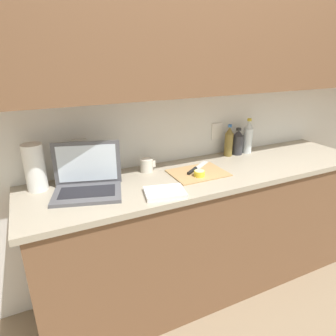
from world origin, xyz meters
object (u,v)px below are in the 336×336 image
laptop (87,181)px  measuring_cup (147,165)px  lemon_half_cut (199,173)px  bottle_green_soda (248,137)px  cutting_board (198,173)px  paper_towel_roll (35,167)px  bottle_oil_tall (238,142)px  knife (195,169)px  bottle_water_clear (229,142)px

laptop → measuring_cup: bearing=34.6°
lemon_half_cut → measuring_cup: bearing=138.3°
lemon_half_cut → laptop: bearing=171.8°
laptop → bottle_green_soda: size_ratio=1.60×
lemon_half_cut → bottle_green_soda: bearing=24.4°
bottle_green_soda → laptop: bearing=-172.3°
cutting_board → paper_towel_roll: paper_towel_roll is taller
lemon_half_cut → bottle_oil_tall: size_ratio=0.33×
cutting_board → lemon_half_cut: (-0.02, -0.06, 0.02)m
laptop → bottle_oil_tall: 1.18m
bottle_oil_tall → measuring_cup: bottle_oil_tall is taller
measuring_cup → knife: bearing=-26.1°
bottle_green_soda → cutting_board: bearing=-159.8°
lemon_half_cut → measuring_cup: size_ratio=0.66×
laptop → knife: (0.69, -0.00, -0.05)m
laptop → bottle_green_soda: bearing=23.9°
bottle_water_clear → bottle_oil_tall: bearing=-0.0°
laptop → knife: laptop is taller
bottle_water_clear → measuring_cup: bottle_water_clear is taller
knife → cutting_board: bearing=-118.5°
lemon_half_cut → bottle_green_soda: bottle_green_soda is taller
cutting_board → lemon_half_cut: bearing=-112.6°
knife → lemon_half_cut: 0.10m
knife → lemon_half_cut: (-0.02, -0.09, 0.01)m
knife → bottle_water_clear: size_ratio=1.04×
cutting_board → knife: (-0.00, 0.04, 0.01)m
laptop → cutting_board: laptop is taller
knife → bottle_water_clear: (0.39, 0.17, 0.09)m
laptop → bottle_water_clear: size_ratio=1.79×
laptop → cutting_board: size_ratio=1.21×
cutting_board → bottle_green_soda: bearing=20.2°
laptop → paper_towel_roll: size_ratio=1.59×
bottle_oil_tall → knife: bearing=-160.0°
knife → bottle_oil_tall: bottle_oil_tall is taller
bottle_water_clear → measuring_cup: size_ratio=2.33×
paper_towel_roll → measuring_cup: bearing=-1.1°
cutting_board → paper_towel_roll: (-0.95, 0.19, 0.13)m
paper_towel_roll → bottle_water_clear: bearing=1.0°
bottle_green_soda → bottle_water_clear: size_ratio=1.12×
bottle_green_soda → bottle_oil_tall: size_ratio=1.31×
laptop → paper_towel_roll: laptop is taller
paper_towel_roll → bottle_green_soda: bearing=0.8°
laptop → measuring_cup: (0.41, 0.14, -0.02)m
measuring_cup → bottle_water_clear: bearing=2.9°
bottle_oil_tall → paper_towel_roll: (-1.43, -0.02, 0.04)m
bottle_oil_tall → measuring_cup: (-0.76, -0.03, -0.05)m
bottle_oil_tall → bottle_water_clear: (-0.08, 0.00, 0.02)m
lemon_half_cut → bottle_water_clear: size_ratio=0.29×
knife → bottle_water_clear: bearing=-11.0°
bottle_water_clear → paper_towel_roll: bearing=-179.0°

